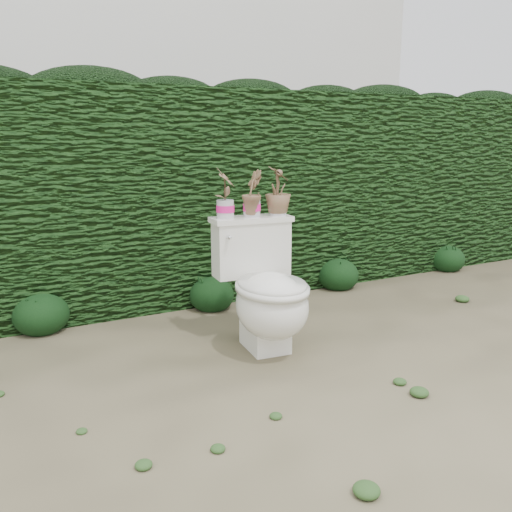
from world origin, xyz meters
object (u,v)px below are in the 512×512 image
potted_plant_left (225,194)px  potted_plant_center (252,195)px  potted_plant_right (278,192)px  toilet (266,293)px

potted_plant_left → potted_plant_center: size_ratio=1.06×
potted_plant_left → potted_plant_right: bearing=-59.8°
potted_plant_left → toilet: bearing=-114.8°
toilet → potted_plant_right: (0.20, 0.22, 0.56)m
potted_plant_left → potted_plant_center: 0.17m
toilet → potted_plant_right: bearing=53.2°
toilet → potted_plant_center: 0.61m
potted_plant_left → potted_plant_right: same height
toilet → potted_plant_center: (0.03, 0.24, 0.56)m
potted_plant_center → potted_plant_right: bearing=-61.2°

